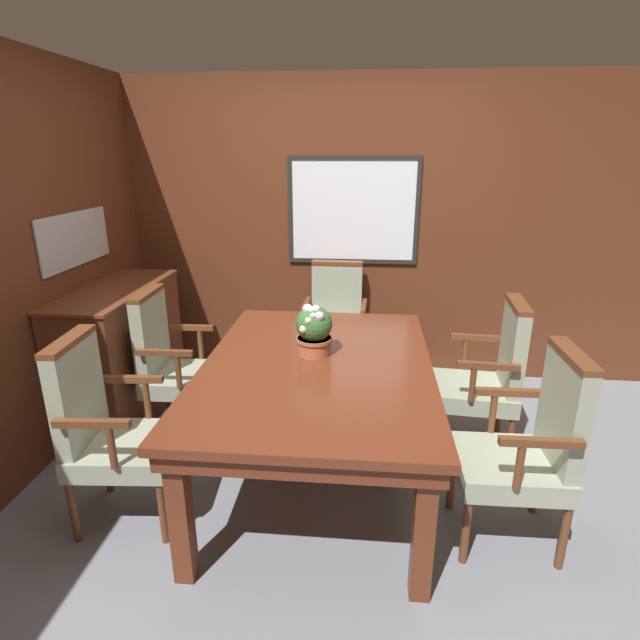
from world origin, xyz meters
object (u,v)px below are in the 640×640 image
at_px(chair_right_near, 530,445).
at_px(potted_plant, 314,330).
at_px(chair_left_near, 108,427).
at_px(chair_head_far, 335,322).
at_px(chair_left_far, 173,361).
at_px(chair_right_far, 488,375).
at_px(dining_table, 318,377).
at_px(sideboard_cabinet, 123,354).

xyz_separation_m(chair_right_near, potted_plant, (-1.10, 0.53, 0.36)).
bearing_deg(chair_right_near, chair_left_near, -89.81).
height_order(chair_head_far, chair_left_far, same).
bearing_deg(chair_left_far, chair_right_far, -91.95).
relative_size(chair_left_far, chair_left_near, 1.00).
height_order(chair_right_far, chair_right_near, same).
height_order(dining_table, chair_left_far, chair_left_far).
relative_size(chair_right_near, chair_left_near, 1.00).
bearing_deg(sideboard_cabinet, chair_right_far, -4.94).
xyz_separation_m(dining_table, chair_right_near, (1.06, -0.40, -0.12)).
bearing_deg(chair_left_near, chair_right_far, -72.42).
relative_size(chair_left_far, potted_plant, 3.34).
bearing_deg(chair_head_far, chair_left_near, -118.88).
xyz_separation_m(chair_left_far, chair_left_near, (-0.02, -0.85, 0.00)).
distance_m(chair_left_near, sideboard_cabinet, 1.13).
bearing_deg(dining_table, chair_left_near, -157.13).
bearing_deg(chair_right_near, dining_table, -111.44).
height_order(chair_left_far, chair_right_near, same).
xyz_separation_m(potted_plant, sideboard_cabinet, (-1.44, 0.49, -0.41)).
distance_m(dining_table, chair_right_near, 1.15).
height_order(chair_head_far, chair_left_near, same).
xyz_separation_m(dining_table, chair_right_far, (1.04, 0.39, -0.12)).
relative_size(dining_table, chair_right_near, 1.80).
xyz_separation_m(chair_right_far, chair_left_near, (-2.08, -0.83, 0.00)).
relative_size(dining_table, sideboard_cabinet, 1.56).
relative_size(chair_head_far, potted_plant, 3.34).
height_order(chair_left_far, potted_plant, potted_plant).
relative_size(chair_right_near, sideboard_cabinet, 0.87).
relative_size(dining_table, chair_right_far, 1.80).
distance_m(chair_left_far, chair_left_near, 0.85).
bearing_deg(chair_right_near, chair_right_far, -179.09).
xyz_separation_m(chair_head_far, chair_left_far, (-1.03, -0.90, 0.00)).
bearing_deg(dining_table, chair_head_far, 89.25).
bearing_deg(chair_left_near, sideboard_cabinet, 18.39).
height_order(dining_table, chair_right_far, chair_right_far).
bearing_deg(dining_table, potted_plant, 104.49).
distance_m(chair_right_near, chair_left_near, 2.10).
xyz_separation_m(chair_right_near, sideboard_cabinet, (-2.53, 1.01, -0.05)).
distance_m(chair_right_near, potted_plant, 1.27).
xyz_separation_m(dining_table, chair_head_far, (0.02, 1.31, -0.12)).
relative_size(chair_left_far, chair_right_near, 1.00).
distance_m(dining_table, chair_left_far, 1.11).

